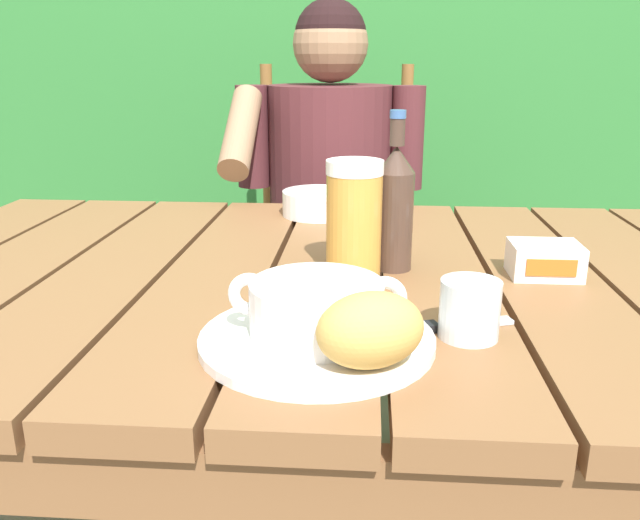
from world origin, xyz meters
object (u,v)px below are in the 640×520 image
Objects in this scene: chair_near_diner at (333,247)px; diner_bowl at (319,203)px; person_eating at (328,194)px; butter_tub at (545,260)px; water_glass_small at (470,309)px; bread_roll at (370,330)px; soup_bowl at (317,307)px; beer_glass at (354,219)px; serving_plate at (317,339)px; table_knife at (435,327)px; beer_bottle at (395,206)px.

chair_near_diner is 6.76× the size of diner_bowl.
person_eating is 0.80m from butter_tub.
butter_tub is 0.68× the size of diner_bowl.
bread_roll is at bearing -137.76° from water_glass_small.
soup_bowl is 0.42m from butter_tub.
chair_near_diner reaches higher than beer_glass.
beer_glass is at bearing 81.99° from soup_bowl.
person_eating reaches higher than chair_near_diner.
table_knife is (0.14, 0.05, -0.00)m from serving_plate.
serving_plate is at bearing -98.01° from beer_glass.
chair_near_diner is 1.20m from water_glass_small.
person_eating is 0.95m from table_knife.
serving_plate reaches higher than table_knife.
water_glass_small is (0.12, 0.10, -0.02)m from bread_roll.
soup_bowl is 2.86× the size of water_glass_small.
beer_glass is (0.08, -0.73, 0.11)m from person_eating.
chair_near_diner is 1.02m from butter_tub.
water_glass_small is at bearing -22.74° from table_knife.
person_eating reaches higher than beer_glass.
chair_near_diner is 1.21m from soup_bowl.
soup_bowl is at bearing -140.17° from butter_tub.
person_eating is 6.80× the size of beer_glass.
water_glass_small is (0.14, -0.22, -0.05)m from beer_glass.
person_eating is at bearing 95.97° from bread_roll.
table_knife is at bearing -78.57° from person_eating.
serving_plate is 0.04m from soup_bowl.
beer_bottle is at bearing -80.96° from chair_near_diner.
person_eating is 4.88× the size of beer_bottle.
beer_glass reaches higher than water_glass_small.
water_glass_small is (0.18, 0.03, -0.01)m from soup_bowl.
beer_glass is at bearing -148.70° from beer_bottle.
butter_tub is at bearing 39.83° from serving_plate.
soup_bowl is 1.42× the size of bread_roll.
butter_tub reaches higher than table_knife.
butter_tub is at bearing -62.48° from person_eating.
soup_bowl is at bearing -85.83° from diner_bowl.
bread_roll is 0.16m from water_glass_small.
table_knife is 0.62m from diner_bowl.
bread_roll is at bearing -85.13° from chair_near_diner.
serving_plate is 2.64× the size of butter_tub.
bread_roll is at bearing -85.54° from beer_glass.
chair_near_diner reaches higher than butter_tub.
table_knife is at bearing -62.73° from beer_glass.
bread_roll is 0.43m from butter_tub.
chair_near_diner is at bearing 89.15° from person_eating.
serving_plate is at bearing -87.11° from person_eating.
beer_bottle is 0.38m from diner_bowl.
beer_glass is 0.26m from water_glass_small.
table_knife is at bearing -79.85° from beer_bottle.
water_glass_small is 0.64m from diner_bowl.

